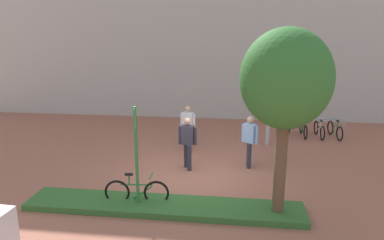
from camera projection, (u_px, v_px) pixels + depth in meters
name	position (u px, v px, depth m)	size (l,w,h in m)	color
ground_plane	(193.00, 175.00, 11.00)	(60.00, 60.00, 0.00)	#9E5B47
building_facade	(213.00, 20.00, 17.72)	(28.00, 1.20, 10.00)	#B2ADA3
planter_strip	(163.00, 206.00, 8.84)	(7.00, 1.10, 0.16)	#336028
tree_sidewalk	(286.00, 81.00, 7.73)	(2.04, 2.04, 4.47)	brown
parking_sign_post	(136.00, 144.00, 8.53)	(0.12, 0.36, 2.63)	#2D7238
bike_at_sign	(137.00, 192.00, 9.03)	(1.68, 0.42, 0.86)	black
bike_rack_cluster	(311.00, 129.00, 15.01)	(2.66, 1.59, 0.83)	#99999E
bollard_steel	(268.00, 134.00, 13.91)	(0.16, 0.16, 0.90)	#ADADB2
person_suited_navy	(188.00, 140.00, 11.27)	(0.61, 0.44, 1.72)	#2D2D38
person_shirt_white	(188.00, 125.00, 13.11)	(0.58, 0.40, 1.72)	#2D2D38
person_casual_tan	(250.00, 138.00, 11.46)	(0.52, 0.44, 1.72)	#2D2D38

